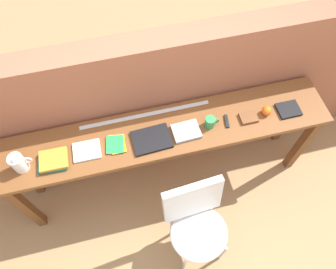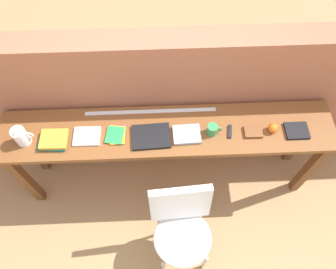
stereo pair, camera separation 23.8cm
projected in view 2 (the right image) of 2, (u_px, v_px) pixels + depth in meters
ground_plane at (169, 206)px, 3.04m from camera, size 40.00×40.00×0.00m
brick_wall_back at (166, 104)px, 2.72m from camera, size 6.00×0.20×1.46m
sideboard at (168, 139)px, 2.54m from camera, size 2.50×0.44×0.88m
chair_white_moulded at (182, 226)px, 2.42m from camera, size 0.47×0.48×0.89m
pitcher_white at (21, 136)px, 2.31m from camera, size 0.14×0.10×0.18m
book_stack_leftmost at (54, 140)px, 2.35m from camera, size 0.22×0.17×0.05m
magazine_cycling at (87, 136)px, 2.38m from camera, size 0.20×0.16×0.02m
pamphlet_pile_colourful at (116, 135)px, 2.39m from camera, size 0.15×0.17×0.01m
book_open_centre at (151, 136)px, 2.38m from camera, size 0.29×0.22×0.02m
book_grey_hardcover at (187, 134)px, 2.39m from camera, size 0.21×0.17×0.03m
mug at (212, 130)px, 2.37m from camera, size 0.11×0.08×0.09m
multitool_folded at (230, 132)px, 2.41m from camera, size 0.04×0.11×0.02m
leather_journal_brown at (253, 132)px, 2.40m from camera, size 0.13×0.10×0.02m
sports_ball_small at (273, 128)px, 2.39m from camera, size 0.07×0.07×0.07m
book_repair_rightmost at (297, 131)px, 2.41m from camera, size 0.17×0.14×0.02m
ruler_metal_back_edge at (151, 111)px, 2.50m from camera, size 1.00×0.03×0.00m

